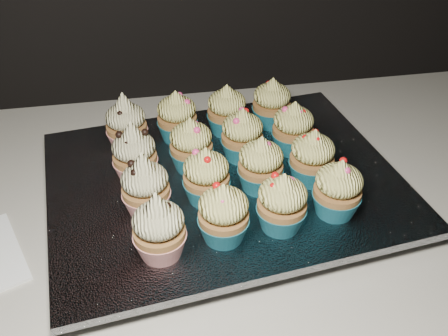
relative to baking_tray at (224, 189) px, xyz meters
name	(u,v)px	position (x,y,z in m)	size (l,w,h in m)	color
worktop	(364,181)	(0.23, 0.02, -0.03)	(2.44, 0.64, 0.04)	beige
baking_tray	(224,189)	(0.00, 0.00, 0.00)	(0.45, 0.35, 0.02)	black
foil_lining	(224,180)	(0.00, 0.00, 0.02)	(0.49, 0.38, 0.01)	silver
cupcake_0	(159,229)	(-0.10, -0.13, 0.06)	(0.06, 0.06, 0.10)	#B31D18
cupcake_1	(223,214)	(-0.02, -0.12, 0.06)	(0.06, 0.06, 0.08)	#1C7085
cupcake_2	(282,203)	(0.05, -0.11, 0.06)	(0.06, 0.06, 0.08)	#1C7085
cupcake_3	(338,190)	(0.13, -0.10, 0.06)	(0.06, 0.06, 0.08)	#1C7085
cupcake_4	(145,187)	(-0.11, -0.05, 0.06)	(0.06, 0.06, 0.10)	#B31D18
cupcake_5	(206,177)	(-0.03, -0.04, 0.06)	(0.06, 0.06, 0.08)	#1C7085
cupcake_6	(261,165)	(0.04, -0.03, 0.06)	(0.06, 0.06, 0.08)	#1C7085
cupcake_7	(312,158)	(0.12, -0.03, 0.06)	(0.06, 0.06, 0.08)	#1C7085
cupcake_8	(135,154)	(-0.12, 0.02, 0.06)	(0.06, 0.06, 0.10)	#B31D18
cupcake_9	(191,146)	(-0.04, 0.03, 0.06)	(0.06, 0.06, 0.08)	#1C7085
cupcake_10	(242,136)	(0.04, 0.04, 0.06)	(0.06, 0.06, 0.08)	#1C7085
cupcake_11	(293,129)	(0.11, 0.05, 0.06)	(0.06, 0.06, 0.08)	#1C7085
cupcake_12	(126,124)	(-0.13, 0.10, 0.06)	(0.06, 0.06, 0.10)	#B31D18
cupcake_13	(177,117)	(-0.05, 0.11, 0.06)	(0.06, 0.06, 0.08)	#1C7085
cupcake_14	(227,111)	(0.03, 0.12, 0.06)	(0.06, 0.06, 0.08)	#1C7085
cupcake_15	(272,104)	(0.10, 0.13, 0.06)	(0.06, 0.06, 0.08)	#1C7085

